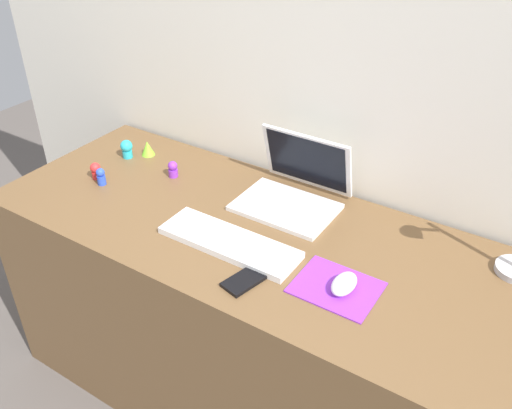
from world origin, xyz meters
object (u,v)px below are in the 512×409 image
object	(u,v)px
mouse	(344,284)
toy_figurine_blue	(101,176)
cell_phone	(246,279)
toy_figurine_purple	(173,169)
toy_figurine_cyan	(127,148)
laptop	(295,186)
toy_figurine_red	(96,170)
keyboard	(229,242)
toy_figurine_lime	(148,148)

from	to	relation	value
mouse	toy_figurine_blue	size ratio (longest dim) A/B	1.64
cell_phone	toy_figurine_purple	distance (m)	0.59
toy_figurine_cyan	mouse	bearing A→B (deg)	-13.20
toy_figurine_blue	mouse	bearing A→B (deg)	-2.58
laptop	toy_figurine_blue	xyz separation A→B (m)	(-0.58, -0.26, -0.02)
mouse	cell_phone	xyz separation A→B (m)	(-0.23, -0.10, -0.02)
toy_figurine_cyan	toy_figurine_blue	size ratio (longest dim) A/B	1.14
laptop	toy_figurine_purple	distance (m)	0.43
mouse	toy_figurine_red	size ratio (longest dim) A/B	1.66
keyboard	toy_figurine_cyan	xyz separation A→B (m)	(-0.61, 0.23, 0.03)
cell_phone	toy_figurine_purple	xyz separation A→B (m)	(-0.50, 0.31, 0.02)
toy_figurine_red	toy_figurine_cyan	xyz separation A→B (m)	(-0.02, 0.17, 0.00)
cell_phone	toy_figurine_cyan	bearing A→B (deg)	169.28
cell_phone	toy_figurine_cyan	size ratio (longest dim) A/B	1.92
keyboard	laptop	bearing A→B (deg)	82.61
laptop	toy_figurine_red	bearing A→B (deg)	-159.12
toy_figurine_red	toy_figurine_blue	distance (m)	0.05
toy_figurine_lime	toy_figurine_purple	xyz separation A→B (m)	(0.18, -0.07, 0.00)
toy_figurine_blue	toy_figurine_purple	bearing A→B (deg)	45.49
laptop	toy_figurine_lime	world-z (taller)	laptop
cell_phone	toy_figurine_cyan	distance (m)	0.80
laptop	cell_phone	world-z (taller)	laptop
mouse	toy_figurine_lime	xyz separation A→B (m)	(-0.91, 0.28, 0.01)
cell_phone	toy_figurine_lime	bearing A→B (deg)	164.17
toy_figurine_lime	toy_figurine_purple	bearing A→B (deg)	-21.63
toy_figurine_cyan	cell_phone	bearing A→B (deg)	-24.13
toy_figurine_red	toy_figurine_purple	world-z (taller)	toy_figurine_red
laptop	mouse	world-z (taller)	laptop
keyboard	toy_figurine_purple	world-z (taller)	toy_figurine_purple
cell_phone	toy_figurine_blue	xyz separation A→B (m)	(-0.67, 0.14, 0.02)
toy_figurine_purple	toy_figurine_cyan	bearing A→B (deg)	175.97
toy_figurine_red	toy_figurine_blue	world-z (taller)	same
mouse	toy_figurine_purple	xyz separation A→B (m)	(-0.73, 0.21, 0.01)
laptop	toy_figurine_blue	size ratio (longest dim) A/B	5.13
keyboard	toy_figurine_purple	distance (m)	0.44
keyboard	toy_figurine_lime	bearing A→B (deg)	153.20
toy_figurine_red	toy_figurine_purple	xyz separation A→B (m)	(0.21, 0.15, -0.00)
toy_figurine_cyan	toy_figurine_purple	distance (m)	0.23
mouse	cell_phone	size ratio (longest dim) A/B	0.75
laptop	toy_figurine_lime	xyz separation A→B (m)	(-0.60, -0.02, -0.03)
toy_figurine_purple	cell_phone	bearing A→B (deg)	-31.68
toy_figurine_purple	laptop	bearing A→B (deg)	12.04
toy_figurine_lime	cell_phone	bearing A→B (deg)	-29.24
cell_phone	toy_figurine_blue	size ratio (longest dim) A/B	2.19
toy_figurine_red	toy_figurine_cyan	size ratio (longest dim) A/B	0.86
keyboard	mouse	bearing A→B (deg)	0.53
toy_figurine_blue	toy_figurine_cyan	bearing A→B (deg)	108.35
mouse	toy_figurine_lime	world-z (taller)	toy_figurine_lime
laptop	mouse	xyz separation A→B (m)	(0.31, -0.30, -0.03)
keyboard	toy_figurine_red	size ratio (longest dim) A/B	7.11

